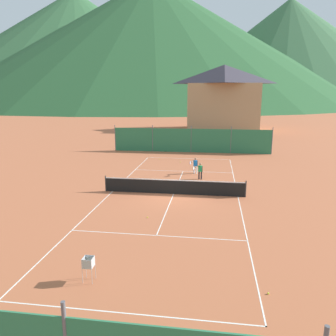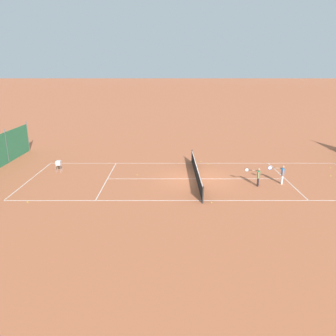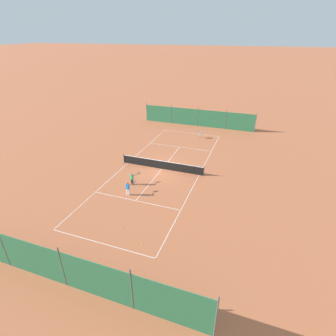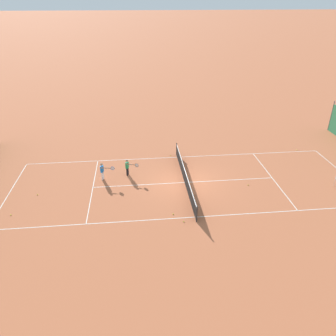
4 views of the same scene
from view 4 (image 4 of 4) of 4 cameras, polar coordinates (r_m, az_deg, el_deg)
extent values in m
plane|color=#B7603D|center=(23.17, 2.94, -2.53)|extent=(600.00, 600.00, 0.00)
cube|color=white|center=(24.51, -25.81, -3.76)|extent=(8.25, 0.05, 0.01)
cube|color=white|center=(19.80, 4.74, -8.51)|extent=(0.05, 23.85, 0.01)
cube|color=white|center=(26.75, 1.62, 1.90)|extent=(0.05, 23.85, 0.01)
cube|color=white|center=(23.15, -12.95, -3.31)|extent=(8.20, 0.05, 0.01)
cube|color=white|center=(24.89, 17.67, -1.63)|extent=(8.20, 0.05, 0.01)
cube|color=white|center=(23.17, 2.94, -2.53)|extent=(0.05, 12.80, 0.01)
cylinder|color=#2D2D2D|center=(19.13, 5.04, -8.03)|extent=(0.08, 0.08, 1.06)
cylinder|color=#2D2D2D|center=(26.92, 1.51, 3.32)|extent=(0.08, 0.08, 1.06)
cube|color=black|center=(22.95, 2.97, -1.55)|extent=(9.10, 0.02, 0.91)
cube|color=white|center=(22.72, 2.99, -0.51)|extent=(9.10, 0.04, 0.06)
cylinder|color=#59595E|center=(35.49, 26.54, 8.13)|extent=(0.08, 0.08, 2.90)
cylinder|color=white|center=(23.92, -11.25, -1.19)|extent=(0.11, 0.11, 0.61)
cylinder|color=white|center=(23.76, -11.38, -1.42)|extent=(0.11, 0.11, 0.61)
cube|color=blue|center=(23.58, -11.44, -0.15)|extent=(0.32, 0.23, 0.48)
sphere|color=#A37556|center=(23.42, -11.52, 0.63)|extent=(0.19, 0.19, 0.19)
cylinder|color=#A37556|center=(23.74, -11.31, 0.06)|extent=(0.07, 0.07, 0.48)
cylinder|color=#A37556|center=(23.27, -11.05, 0.01)|extent=(0.16, 0.48, 0.07)
cylinder|color=black|center=(23.18, -10.22, -0.03)|extent=(0.07, 0.22, 0.03)
torus|color=#1E4CB2|center=(23.11, -9.63, -0.06)|extent=(0.08, 0.28, 0.28)
cylinder|color=silver|center=(23.11, -9.63, -0.06)|extent=(0.05, 0.25, 0.25)
cylinder|color=black|center=(24.22, -6.98, -0.48)|extent=(0.11, 0.11, 0.59)
cylinder|color=black|center=(24.06, -7.15, -0.69)|extent=(0.11, 0.11, 0.59)
cube|color=#239E5B|center=(23.89, -7.14, 0.52)|extent=(0.33, 0.25, 0.46)
sphere|color=#A37556|center=(23.74, -7.19, 1.27)|extent=(0.18, 0.18, 0.18)
cylinder|color=#A37556|center=(24.04, -6.98, 0.71)|extent=(0.07, 0.07, 0.46)
cylinder|color=#A37556|center=(23.58, -6.81, 0.65)|extent=(0.23, 0.45, 0.07)
cylinder|color=black|center=(23.47, -6.05, 0.55)|extent=(0.10, 0.21, 0.03)
torus|color=black|center=(23.39, -5.49, 0.48)|extent=(0.12, 0.27, 0.28)
cylinder|color=silver|center=(23.39, -5.49, 0.48)|extent=(0.09, 0.23, 0.25)
sphere|color=#CCE033|center=(19.93, 0.90, -8.02)|extent=(0.07, 0.07, 0.07)
sphere|color=#CCE033|center=(23.46, 13.77, -2.88)|extent=(0.07, 0.07, 0.07)
sphere|color=#CCE033|center=(30.05, 21.50, 2.97)|extent=(0.07, 0.07, 0.07)
sphere|color=#CCE033|center=(19.36, 2.76, -9.29)|extent=(0.07, 0.07, 0.07)
sphere|color=#CCE033|center=(23.39, -21.79, -4.33)|extent=(0.07, 0.07, 0.07)
sphere|color=#CCE033|center=(22.00, -25.70, -7.36)|extent=(0.07, 0.07, 0.07)
sphere|color=#CCE033|center=(27.00, 0.44, 2.24)|extent=(0.07, 0.07, 0.07)
cylinder|color=#B7B7BC|center=(25.40, 26.98, -2.20)|extent=(0.02, 0.02, 0.55)
camera|label=1|loc=(32.71, 40.93, 11.94)|focal=35.00mm
camera|label=2|loc=(42.59, 1.28, 22.21)|focal=35.00mm
camera|label=3|loc=(22.72, -71.80, 13.11)|focal=28.00mm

